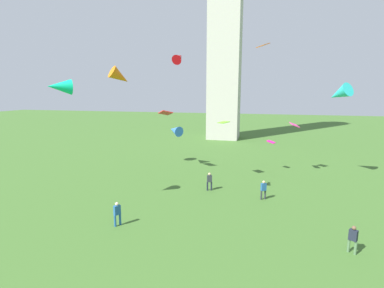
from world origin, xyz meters
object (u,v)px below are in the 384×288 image
object	(u,v)px
person_1	(117,212)
kite_flying_8	(339,94)
kite_flying_7	(294,125)
kite_flying_1	(263,45)
person_0	(353,238)
kite_flying_0	(271,142)
kite_flying_4	(165,113)
kite_flying_9	(175,130)
person_2	(263,189)
kite_flying_5	(60,87)
kite_flying_3	(120,77)
person_3	(209,180)
kite_flying_11	(179,58)
kite_flying_2	(224,122)

from	to	relation	value
person_1	kite_flying_8	bearing A→B (deg)	166.19
kite_flying_7	kite_flying_1	bearing A→B (deg)	129.53
person_0	person_1	distance (m)	14.99
kite_flying_0	kite_flying_4	xyz separation A→B (m)	(-11.61, -3.72, 3.42)
kite_flying_9	person_2	bearing A→B (deg)	87.68
person_2	kite_flying_7	world-z (taller)	kite_flying_7
kite_flying_5	kite_flying_9	xyz separation A→B (m)	(3.72, 15.61, -5.09)
kite_flying_3	kite_flying_5	size ratio (longest dim) A/B	1.46
person_3	person_0	bearing A→B (deg)	-60.93
kite_flying_5	kite_flying_11	distance (m)	8.88
person_0	kite_flying_7	distance (m)	17.08
kite_flying_11	kite_flying_9	bearing A→B (deg)	-65.08
person_0	person_1	bearing A→B (deg)	35.56
person_1	kite_flying_2	size ratio (longest dim) A/B	1.19
kite_flying_1	kite_flying_4	distance (m)	12.35
person_0	person_3	distance (m)	13.30
person_1	kite_flying_2	world-z (taller)	kite_flying_2
kite_flying_1	kite_flying_3	bearing A→B (deg)	-137.79
person_3	kite_flying_11	world-z (taller)	kite_flying_11
kite_flying_9	kite_flying_1	bearing A→B (deg)	100.46
kite_flying_0	kite_flying_5	world-z (taller)	kite_flying_5
kite_flying_8	kite_flying_11	size ratio (longest dim) A/B	2.23
kite_flying_8	person_3	bearing A→B (deg)	-11.21
kite_flying_1	person_0	bearing A→B (deg)	-15.74
person_1	kite_flying_0	world-z (taller)	kite_flying_0
kite_flying_1	kite_flying_3	distance (m)	15.78
person_2	kite_flying_8	world-z (taller)	kite_flying_8
kite_flying_4	kite_flying_9	bearing A→B (deg)	140.46
person_1	person_2	xyz separation A→B (m)	(9.89, 7.69, -0.02)
kite_flying_5	kite_flying_9	bearing A→B (deg)	116.97
kite_flying_0	kite_flying_3	size ratio (longest dim) A/B	0.38
person_3	kite_flying_7	size ratio (longest dim) A/B	1.21
person_2	person_3	bearing A→B (deg)	137.08
person_0	person_2	world-z (taller)	person_0
kite_flying_7	kite_flying_8	world-z (taller)	kite_flying_8
person_2	kite_flying_7	xyz separation A→B (m)	(3.06, 8.77, 4.73)
kite_flying_8	kite_flying_0	bearing A→B (deg)	-53.69
kite_flying_5	kite_flying_11	bearing A→B (deg)	57.61
person_3	kite_flying_0	world-z (taller)	kite_flying_0
kite_flying_2	kite_flying_7	world-z (taller)	kite_flying_2
person_1	kite_flying_8	distance (m)	24.42
kite_flying_0	kite_flying_11	xyz separation A→B (m)	(-7.05, -13.44, 8.16)
kite_flying_4	kite_flying_5	world-z (taller)	kite_flying_5
kite_flying_2	kite_flying_4	bearing A→B (deg)	-137.91
person_1	kite_flying_1	world-z (taller)	kite_flying_1
kite_flying_3	kite_flying_7	world-z (taller)	kite_flying_3
kite_flying_0	kite_flying_1	bearing A→B (deg)	104.12
kite_flying_3	kite_flying_11	size ratio (longest dim) A/B	2.23
person_1	kite_flying_9	world-z (taller)	kite_flying_9
kite_flying_7	kite_flying_9	world-z (taller)	kite_flying_7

